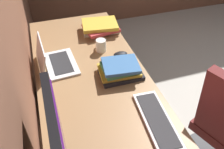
% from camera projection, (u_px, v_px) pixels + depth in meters
% --- Properties ---
extents(desk, '(2.30, 0.73, 0.73)m').
position_uv_depth(desk, '(104.00, 111.00, 1.39)').
color(desk, '#936D47').
rests_on(desk, ground).
extents(drawer_pedestal, '(0.40, 0.51, 0.69)m').
position_uv_depth(drawer_pedestal, '(93.00, 118.00, 1.76)').
color(drawer_pedestal, '#936D47').
rests_on(drawer_pedestal, ground).
extents(laptop_leftmost, '(0.34, 0.27, 0.20)m').
position_uv_depth(laptop_leftmost, '(53.00, 61.00, 1.59)').
color(laptop_leftmost, silver).
rests_on(laptop_leftmost, desk).
extents(keyboard_main, '(0.43, 0.17, 0.02)m').
position_uv_depth(keyboard_main, '(157.00, 120.00, 1.25)').
color(keyboard_main, silver).
rests_on(keyboard_main, desk).
extents(mouse_main, '(0.06, 0.10, 0.03)m').
position_uv_depth(mouse_main, '(120.00, 54.00, 1.70)').
color(mouse_main, black).
rests_on(mouse_main, desk).
extents(book_stack_near, '(0.28, 0.32, 0.08)m').
position_uv_depth(book_stack_near, '(100.00, 27.00, 1.95)').
color(book_stack_near, beige).
rests_on(book_stack_near, desk).
extents(book_stack_far, '(0.22, 0.28, 0.10)m').
position_uv_depth(book_stack_far, '(120.00, 70.00, 1.52)').
color(book_stack_far, black).
rests_on(book_stack_far, desk).
extents(coffee_mug, '(0.12, 0.08, 0.09)m').
position_uv_depth(coffee_mug, '(101.00, 45.00, 1.74)').
color(coffee_mug, silver).
rests_on(coffee_mug, desk).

